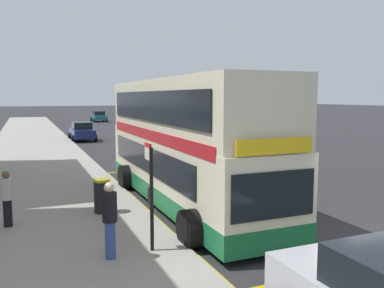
% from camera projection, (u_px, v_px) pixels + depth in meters
% --- Properties ---
extents(ground_plane, '(260.00, 260.00, 0.00)m').
position_uv_depth(ground_plane, '(109.00, 136.00, 39.52)').
color(ground_plane, '#28282B').
extents(pavement_near, '(6.00, 76.00, 0.14)m').
position_uv_depth(pavement_near, '(33.00, 138.00, 36.84)').
color(pavement_near, gray).
rests_on(pavement_near, ground).
extents(double_decker_bus, '(3.23, 11.23, 4.40)m').
position_uv_depth(double_decker_bus, '(184.00, 147.00, 14.20)').
color(double_decker_bus, beige).
rests_on(double_decker_bus, ground).
extents(bus_bay_markings, '(2.91, 13.63, 0.01)m').
position_uv_depth(bus_bay_markings, '(180.00, 203.00, 14.57)').
color(bus_bay_markings, gold).
rests_on(bus_bay_markings, ground).
extents(bus_stop_sign, '(0.09, 0.51, 2.57)m').
position_uv_depth(bus_stop_sign, '(151.00, 187.00, 9.60)').
color(bus_stop_sign, black).
rests_on(bus_stop_sign, pavement_near).
extents(parked_car_navy_across, '(2.09, 4.20, 1.62)m').
position_uv_depth(parked_car_navy_across, '(82.00, 131.00, 34.98)').
color(parked_car_navy_across, navy).
rests_on(parked_car_navy_across, ground).
extents(parked_car_teal_distant, '(2.09, 4.20, 1.62)m').
position_uv_depth(parked_car_teal_distant, '(99.00, 116.00, 61.20)').
color(parked_car_teal_distant, '#196066').
rests_on(parked_car_teal_distant, ground).
extents(parked_car_silver_ahead, '(2.09, 4.20, 1.62)m').
position_uv_depth(parked_car_silver_ahead, '(174.00, 136.00, 31.19)').
color(parked_car_silver_ahead, '#B2B5BA').
rests_on(parked_car_silver_ahead, ground).
extents(pedestrian_waiting_near_sign, '(0.34, 0.34, 1.77)m').
position_uv_depth(pedestrian_waiting_near_sign, '(110.00, 217.00, 9.13)').
color(pedestrian_waiting_near_sign, '#33478C').
rests_on(pedestrian_waiting_near_sign, pavement_near).
extents(pedestrian_further_back, '(0.34, 0.34, 1.61)m').
position_uv_depth(pedestrian_further_back, '(7.00, 197.00, 11.39)').
color(pedestrian_further_back, black).
rests_on(pedestrian_further_back, pavement_near).
extents(litter_bin, '(0.52, 0.52, 1.08)m').
position_uv_depth(litter_bin, '(102.00, 196.00, 12.83)').
color(litter_bin, black).
rests_on(litter_bin, pavement_near).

